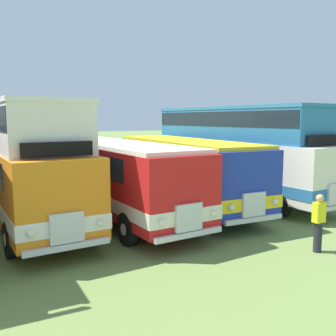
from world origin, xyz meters
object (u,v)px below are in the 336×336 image
Objects in this scene: bus_seventh_in_row at (184,168)px; bus_eighth_in_row at (235,148)px; marshal_person at (318,223)px; bus_fifth_in_row at (25,158)px; bus_sixth_in_row at (115,173)px.

bus_eighth_in_row is at bearing 9.50° from bus_seventh_in_row.
bus_eighth_in_row is 8.17m from marshal_person.
bus_fifth_in_row reaches higher than marshal_person.
bus_sixth_in_row is at bearing -174.70° from bus_eighth_in_row.
bus_fifth_in_row is at bearing 176.65° from bus_seventh_in_row.
bus_eighth_in_row is (6.58, 0.61, 0.72)m from bus_sixth_in_row.
bus_fifth_in_row is 6.65m from bus_seventh_in_row.
bus_eighth_in_row is 6.46× the size of marshal_person.
bus_eighth_in_row is (9.88, 0.16, 0.01)m from bus_fifth_in_row.
marshal_person is at bearing -61.51° from bus_sixth_in_row.
bus_eighth_in_row reaches higher than bus_sixth_in_row.
bus_sixth_in_row reaches higher than marshal_person.
bus_sixth_in_row is 6.12× the size of marshal_person.
marshal_person is (7.03, -7.33, -1.58)m from bus_fifth_in_row.
bus_seventh_in_row is 7.01m from marshal_person.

